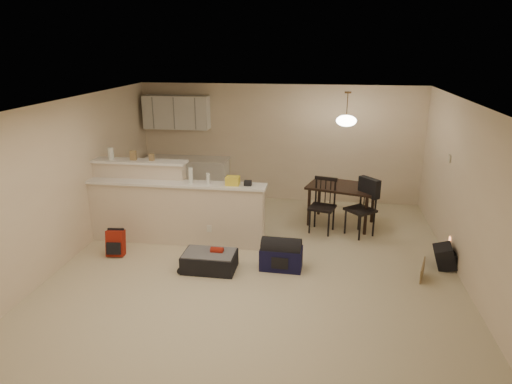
% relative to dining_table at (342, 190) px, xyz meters
% --- Properties ---
extents(room, '(7.00, 7.02, 2.50)m').
position_rel_dining_table_xyz_m(room, '(-1.32, -2.19, 0.58)').
color(room, beige).
rests_on(room, ground).
extents(breakfast_bar, '(3.08, 0.58, 1.39)m').
position_rel_dining_table_xyz_m(breakfast_bar, '(-3.07, -1.20, -0.07)').
color(breakfast_bar, beige).
rests_on(breakfast_bar, ground).
extents(upper_cabinets, '(1.40, 0.34, 0.70)m').
position_rel_dining_table_xyz_m(upper_cabinets, '(-3.52, 1.13, 1.23)').
color(upper_cabinets, white).
rests_on(upper_cabinets, room).
extents(kitchen_counter, '(1.80, 0.60, 0.90)m').
position_rel_dining_table_xyz_m(kitchen_counter, '(-3.32, 1.00, -0.22)').
color(kitchen_counter, white).
rests_on(kitchen_counter, ground).
extents(thermostat, '(0.02, 0.12, 0.12)m').
position_rel_dining_table_xyz_m(thermostat, '(1.67, -0.64, 0.83)').
color(thermostat, beige).
rests_on(thermostat, room).
extents(jar, '(0.10, 0.10, 0.20)m').
position_rel_dining_table_xyz_m(jar, '(-4.01, -1.07, 0.82)').
color(jar, silver).
rests_on(jar, breakfast_bar).
extents(cereal_box, '(0.10, 0.07, 0.16)m').
position_rel_dining_table_xyz_m(cereal_box, '(-3.60, -1.07, 0.80)').
color(cereal_box, olive).
rests_on(cereal_box, breakfast_bar).
extents(small_box, '(0.08, 0.06, 0.12)m').
position_rel_dining_table_xyz_m(small_box, '(-3.27, -1.07, 0.78)').
color(small_box, olive).
rests_on(small_box, breakfast_bar).
extents(bottle_a, '(0.07, 0.07, 0.26)m').
position_rel_dining_table_xyz_m(bottle_a, '(-2.54, -1.29, 0.55)').
color(bottle_a, silver).
rests_on(bottle_a, breakfast_bar).
extents(bottle_b, '(0.06, 0.06, 0.18)m').
position_rel_dining_table_xyz_m(bottle_b, '(-2.24, -1.29, 0.51)').
color(bottle_b, silver).
rests_on(bottle_b, breakfast_bar).
extents(bag_lump, '(0.22, 0.18, 0.14)m').
position_rel_dining_table_xyz_m(bag_lump, '(-1.83, -1.29, 0.49)').
color(bag_lump, olive).
rests_on(bag_lump, breakfast_bar).
extents(pouch, '(0.12, 0.10, 0.08)m').
position_rel_dining_table_xyz_m(pouch, '(-1.58, -1.29, 0.46)').
color(pouch, olive).
rests_on(pouch, breakfast_bar).
extents(dining_table, '(1.40, 1.12, 0.77)m').
position_rel_dining_table_xyz_m(dining_table, '(0.00, 0.00, 0.00)').
color(dining_table, black).
rests_on(dining_table, ground).
extents(pendant_lamp, '(0.36, 0.36, 0.62)m').
position_rel_dining_table_xyz_m(pendant_lamp, '(0.00, 0.00, 1.32)').
color(pendant_lamp, brown).
rests_on(pendant_lamp, room).
extents(dining_chair_near, '(0.53, 0.52, 1.00)m').
position_rel_dining_table_xyz_m(dining_chair_near, '(-0.36, -0.44, -0.18)').
color(dining_chair_near, black).
rests_on(dining_chair_near, ground).
extents(dining_chair_far, '(0.61, 0.61, 1.02)m').
position_rel_dining_table_xyz_m(dining_chair_far, '(0.31, -0.50, -0.17)').
color(dining_chair_far, black).
rests_on(dining_chair_far, ground).
extents(suitcase, '(0.80, 0.52, 0.27)m').
position_rel_dining_table_xyz_m(suitcase, '(-2.03, -2.19, -0.54)').
color(suitcase, black).
rests_on(suitcase, ground).
extents(red_backpack, '(0.30, 0.20, 0.42)m').
position_rel_dining_table_xyz_m(red_backpack, '(-3.66, -1.91, -0.47)').
color(red_backpack, maroon).
rests_on(red_backpack, ground).
extents(navy_duffel, '(0.64, 0.37, 0.34)m').
position_rel_dining_table_xyz_m(navy_duffel, '(-0.95, -1.99, -0.50)').
color(navy_duffel, '#101034').
rests_on(navy_duffel, ground).
extents(black_daypack, '(0.32, 0.41, 0.34)m').
position_rel_dining_table_xyz_m(black_daypack, '(1.53, -1.58, -0.51)').
color(black_daypack, black).
rests_on(black_daypack, ground).
extents(cardboard_sheet, '(0.13, 0.35, 0.28)m').
position_rel_dining_table_xyz_m(cardboard_sheet, '(1.12, -2.05, -0.54)').
color(cardboard_sheet, olive).
rests_on(cardboard_sheet, ground).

